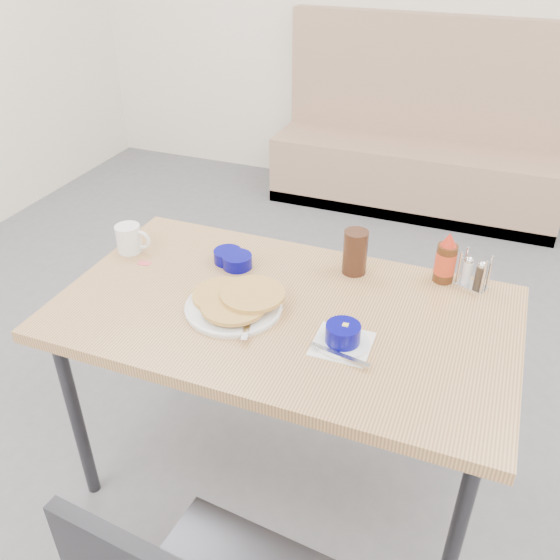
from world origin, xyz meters
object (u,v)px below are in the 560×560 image
(amber_tumbler, at_px, (355,252))
(condiment_caddy, at_px, (473,275))
(dining_table, at_px, (284,324))
(pancake_plate, at_px, (235,302))
(butter_bowl, at_px, (237,261))
(grits_setting, at_px, (343,337))
(coffee_mug, at_px, (130,238))
(creamer_bowl, at_px, (228,256))
(syrup_bottle, at_px, (446,260))
(booth_bench, at_px, (417,156))

(amber_tumbler, xyz_separation_m, condiment_caddy, (0.38, 0.06, -0.03))
(dining_table, xyz_separation_m, condiment_caddy, (0.52, 0.34, 0.10))
(pancake_plate, distance_m, butter_bowl, 0.24)
(grits_setting, bearing_deg, dining_table, 154.19)
(coffee_mug, height_order, grits_setting, coffee_mug)
(coffee_mug, xyz_separation_m, creamer_bowl, (0.35, 0.06, -0.03))
(pancake_plate, bearing_deg, syrup_bottle, 34.62)
(coffee_mug, bearing_deg, grits_setting, -15.54)
(amber_tumbler, xyz_separation_m, syrup_bottle, (0.29, 0.06, -0.00))
(dining_table, distance_m, syrup_bottle, 0.57)
(pancake_plate, distance_m, coffee_mug, 0.53)
(coffee_mug, bearing_deg, condiment_caddy, 10.16)
(amber_tumbler, bearing_deg, creamer_bowl, -167.50)
(pancake_plate, relative_size, coffee_mug, 2.34)
(coffee_mug, xyz_separation_m, butter_bowl, (0.40, 0.04, -0.03))
(grits_setting, bearing_deg, pancake_plate, 171.81)
(butter_bowl, height_order, amber_tumbler, amber_tumbler)
(booth_bench, relative_size, condiment_caddy, 15.93)
(creamer_bowl, distance_m, condiment_caddy, 0.82)
(condiment_caddy, height_order, syrup_bottle, syrup_bottle)
(pancake_plate, bearing_deg, grits_setting, -8.19)
(grits_setting, bearing_deg, syrup_bottle, 64.32)
(dining_table, relative_size, creamer_bowl, 14.32)
(coffee_mug, xyz_separation_m, syrup_bottle, (1.07, 0.21, 0.03))
(booth_bench, height_order, creamer_bowl, booth_bench)
(dining_table, distance_m, butter_bowl, 0.30)
(pancake_plate, xyz_separation_m, butter_bowl, (-0.10, 0.22, 0.00))
(pancake_plate, xyz_separation_m, creamer_bowl, (-0.14, 0.24, -0.00))
(grits_setting, distance_m, condiment_caddy, 0.54)
(booth_bench, relative_size, pancake_plate, 6.30)
(booth_bench, distance_m, dining_table, 2.56)
(butter_bowl, bearing_deg, creamer_bowl, 155.92)
(booth_bench, relative_size, dining_table, 1.36)
(creamer_bowl, bearing_deg, coffee_mug, -170.65)
(creamer_bowl, height_order, condiment_caddy, condiment_caddy)
(booth_bench, height_order, condiment_caddy, booth_bench)
(condiment_caddy, bearing_deg, booth_bench, 123.68)
(butter_bowl, bearing_deg, condiment_caddy, 12.58)
(dining_table, height_order, coffee_mug, coffee_mug)
(coffee_mug, xyz_separation_m, amber_tumbler, (0.78, 0.15, 0.03))
(grits_setting, bearing_deg, amber_tumbler, 100.69)
(grits_setting, distance_m, syrup_bottle, 0.50)
(booth_bench, xyz_separation_m, amber_tumbler, (0.14, -2.25, 0.49))
(booth_bench, xyz_separation_m, grits_setting, (0.22, -2.64, 0.44))
(condiment_caddy, xyz_separation_m, syrup_bottle, (-0.09, -0.00, 0.03))
(booth_bench, bearing_deg, grits_setting, -85.30)
(dining_table, distance_m, pancake_plate, 0.17)
(grits_setting, bearing_deg, booth_bench, 94.70)
(booth_bench, xyz_separation_m, condiment_caddy, (0.52, -2.19, 0.45))
(dining_table, xyz_separation_m, grits_setting, (0.22, -0.10, 0.09))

